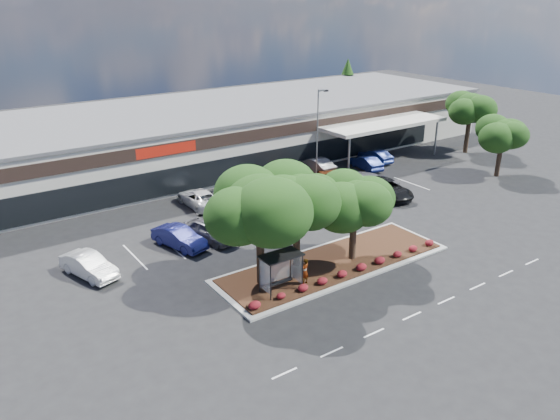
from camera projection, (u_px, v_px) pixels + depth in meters
ground at (393, 279)px, 37.89m from camera, size 160.00×160.00×0.00m
retail_store at (181, 136)px, 62.67m from camera, size 80.40×25.20×6.25m
landscape_island at (333, 263)px, 39.84m from camera, size 18.00×6.00×0.26m
lane_markings at (301, 230)px, 45.78m from camera, size 33.12×20.06×0.01m
shrub_row at (353, 270)px, 38.10m from camera, size 17.00×0.80×0.50m
bus_shelter at (280, 262)px, 35.33m from camera, size 2.75×1.55×2.59m
island_tree_west at (260, 229)px, 35.55m from camera, size 7.20×7.20×7.89m
island_tree_mid at (297, 218)px, 38.04m from camera, size 6.60×6.60×7.32m
island_tree_east at (354, 217)px, 39.15m from camera, size 5.80×5.80×6.50m
tree_east_near at (501, 147)px, 58.06m from camera, size 5.60×5.60×6.51m
tree_east_far at (469, 122)px, 66.60m from camera, size 6.40×6.40×7.62m
conifer_north_east at (347, 86)px, 87.80m from camera, size 3.96×3.96×9.00m
person_waiting at (305, 271)px, 36.43m from camera, size 0.77×0.62×1.85m
light_pole at (318, 142)px, 56.09m from camera, size 1.43×0.50×9.60m
car_0 at (89, 266)px, 38.05m from camera, size 3.13×5.13×1.60m
car_1 at (179, 238)px, 42.40m from camera, size 3.07×5.17×1.61m
car_2 at (210, 230)px, 43.59m from camera, size 3.12×5.22×1.66m
car_3 at (275, 209)px, 48.01m from camera, size 4.53×6.24×1.58m
car_4 at (318, 197)px, 50.69m from camera, size 3.81×6.30×1.64m
car_5 at (346, 205)px, 49.05m from camera, size 3.41×5.83×1.52m
car_6 at (372, 183)px, 54.50m from camera, size 3.93×6.42×1.66m
car_7 at (387, 189)px, 52.91m from camera, size 3.74×6.43×1.68m
car_10 at (200, 198)px, 50.64m from camera, size 2.58×5.59×1.55m
car_11 at (221, 202)px, 49.65m from camera, size 2.55×5.53×1.53m
car_12 at (217, 197)px, 51.22m from camera, size 2.12×4.13×1.34m
car_13 at (297, 175)px, 56.76m from camera, size 3.10×5.45×1.70m
car_14 at (333, 177)px, 56.75m from camera, size 4.02×5.69×1.44m
car_15 at (316, 165)px, 59.99m from camera, size 1.85×5.24×1.72m
car_16 at (366, 163)px, 61.22m from camera, size 2.27×4.84×1.53m
car_17 at (375, 156)px, 63.80m from camera, size 1.68×4.60×1.51m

